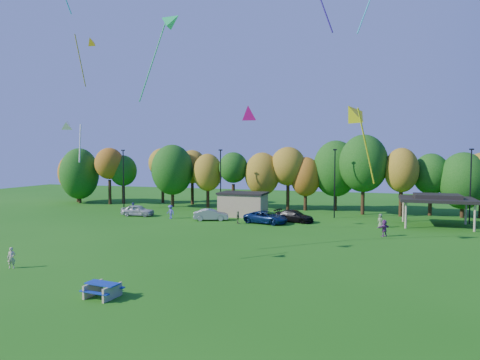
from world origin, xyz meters
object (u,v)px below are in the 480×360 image
(car_b, at_px, (211,215))
(car_c, at_px, (266,217))
(picnic_table, at_px, (103,289))
(car_d, at_px, (294,216))
(kite_flyer, at_px, (12,258))
(car_a, at_px, (138,210))

(car_b, relative_size, car_c, 0.82)
(picnic_table, bearing_deg, car_d, 85.68)
(car_d, bearing_deg, car_b, 118.33)
(car_c, bearing_deg, kite_flyer, 165.93)
(kite_flyer, height_order, car_c, kite_flyer)
(kite_flyer, bearing_deg, car_b, 50.95)
(picnic_table, distance_m, car_b, 29.60)
(picnic_table, distance_m, car_d, 31.79)
(car_d, bearing_deg, picnic_table, -173.17)
(picnic_table, bearing_deg, car_b, 104.97)
(car_d, bearing_deg, car_c, 143.54)
(car_a, bearing_deg, car_b, -98.53)
(picnic_table, bearing_deg, kite_flyer, 167.32)
(kite_flyer, bearing_deg, car_a, 74.73)
(car_d, bearing_deg, car_a, 110.92)
(car_c, bearing_deg, picnic_table, -172.36)
(kite_flyer, relative_size, car_d, 0.31)
(car_d, bearing_deg, kite_flyer, 167.21)
(car_a, relative_size, car_c, 0.83)
(car_a, bearing_deg, car_d, -91.44)
(picnic_table, bearing_deg, car_c, 90.82)
(car_a, height_order, car_b, car_a)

